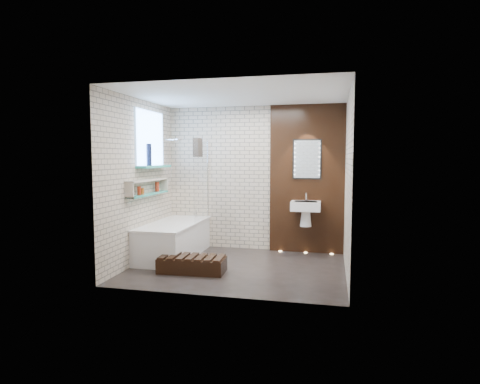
% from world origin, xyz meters
% --- Properties ---
extents(ground, '(3.20, 3.20, 0.00)m').
position_xyz_m(ground, '(0.00, 0.00, 0.00)').
color(ground, black).
rests_on(ground, ground).
extents(room_shell, '(3.24, 3.20, 2.60)m').
position_xyz_m(room_shell, '(0.00, 0.00, 1.30)').
color(room_shell, '#BBAB94').
rests_on(room_shell, ground).
extents(walnut_panel, '(1.30, 0.06, 2.60)m').
position_xyz_m(walnut_panel, '(0.95, 1.27, 1.30)').
color(walnut_panel, black).
rests_on(walnut_panel, ground).
extents(clerestory_window, '(0.18, 1.00, 0.94)m').
position_xyz_m(clerestory_window, '(-1.57, 0.35, 1.90)').
color(clerestory_window, '#7FADE0').
rests_on(clerestory_window, room_shell).
extents(display_niche, '(0.14, 1.30, 0.26)m').
position_xyz_m(display_niche, '(-1.53, 0.15, 1.20)').
color(display_niche, teal).
rests_on(display_niche, room_shell).
extents(bathtub, '(0.79, 1.74, 0.70)m').
position_xyz_m(bathtub, '(-1.22, 0.45, 0.29)').
color(bathtub, white).
rests_on(bathtub, ground).
extents(bath_screen, '(0.01, 0.78, 1.40)m').
position_xyz_m(bath_screen, '(-0.87, 0.89, 1.28)').
color(bath_screen, white).
rests_on(bath_screen, bathtub).
extents(towel, '(0.09, 0.25, 0.32)m').
position_xyz_m(towel, '(-0.87, 0.71, 1.85)').
color(towel, '#282420').
rests_on(towel, bath_screen).
extents(shower_head, '(0.18, 0.18, 0.02)m').
position_xyz_m(shower_head, '(-1.30, 0.95, 2.00)').
color(shower_head, silver).
rests_on(shower_head, room_shell).
extents(washbasin, '(0.50, 0.36, 0.58)m').
position_xyz_m(washbasin, '(0.95, 1.07, 0.79)').
color(washbasin, white).
rests_on(washbasin, walnut_panel).
extents(led_mirror, '(0.50, 0.02, 0.70)m').
position_xyz_m(led_mirror, '(0.95, 1.23, 1.65)').
color(led_mirror, black).
rests_on(led_mirror, walnut_panel).
extents(walnut_step, '(0.98, 0.47, 0.21)m').
position_xyz_m(walnut_step, '(-0.60, -0.38, 0.11)').
color(walnut_step, black).
rests_on(walnut_step, ground).
extents(niche_bottles, '(0.07, 0.72, 0.17)m').
position_xyz_m(niche_bottles, '(-1.53, 0.18, 1.17)').
color(niche_bottles, maroon).
rests_on(niche_bottles, display_niche).
extents(sill_vases, '(0.08, 0.08, 0.35)m').
position_xyz_m(sill_vases, '(-1.50, 0.13, 1.73)').
color(sill_vases, '#121832').
rests_on(sill_vases, clerestory_window).
extents(floor_uplights, '(0.96, 0.06, 0.01)m').
position_xyz_m(floor_uplights, '(0.95, 1.20, 0.01)').
color(floor_uplights, '#FFD899').
rests_on(floor_uplights, ground).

